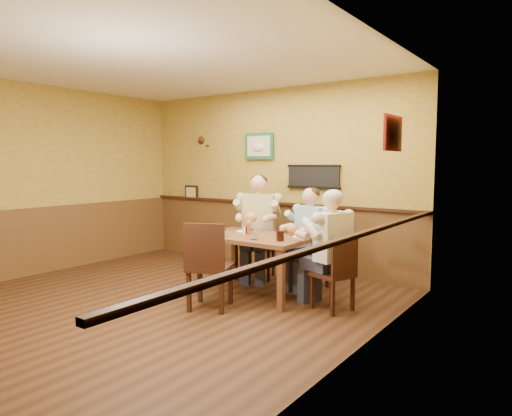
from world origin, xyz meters
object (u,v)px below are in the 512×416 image
(diner_tan_shirt, at_px, (259,232))
(cola_tumbler, at_px, (280,236))
(pepper_shaker, at_px, (247,230))
(hot_sauce_bottle, at_px, (249,228))
(diner_blue_polo, at_px, (311,243))
(diner_white_elder, at_px, (333,257))
(chair_right_end, at_px, (333,273))
(water_glass_mid, at_px, (254,234))
(water_glass_left, at_px, (224,233))
(chair_back_right, at_px, (311,256))
(chair_back_left, at_px, (259,246))
(chair_near_side, at_px, (210,265))
(dining_table, at_px, (255,242))
(salt_shaker, at_px, (244,231))

(diner_tan_shirt, height_order, cola_tumbler, diner_tan_shirt)
(diner_tan_shirt, distance_m, pepper_shaker, 0.70)
(diner_tan_shirt, relative_size, hot_sauce_bottle, 8.01)
(diner_blue_polo, distance_m, diner_white_elder, 0.95)
(diner_blue_polo, height_order, diner_white_elder, diner_white_elder)
(chair_right_end, distance_m, water_glass_mid, 1.02)
(water_glass_left, xyz_separation_m, water_glass_mid, (0.40, 0.08, 0.01))
(hot_sauce_bottle, bearing_deg, chair_right_end, 0.11)
(diner_blue_polo, distance_m, water_glass_left, 1.22)
(chair_back_right, relative_size, chair_right_end, 0.98)
(chair_back_left, xyz_separation_m, chair_near_side, (0.35, -1.44, 0.03))
(dining_table, height_order, chair_back_right, chair_back_right)
(water_glass_left, relative_size, cola_tumbler, 0.88)
(dining_table, distance_m, chair_back_right, 0.84)
(chair_back_left, bearing_deg, diner_white_elder, -47.23)
(diner_white_elder, relative_size, water_glass_left, 11.56)
(cola_tumbler, bearing_deg, water_glass_mid, -166.40)
(dining_table, bearing_deg, water_glass_mid, -56.43)
(dining_table, relative_size, chair_right_end, 1.64)
(chair_right_end, height_order, cola_tumbler, cola_tumbler)
(diner_blue_polo, bearing_deg, water_glass_mid, -96.82)
(chair_back_left, relative_size, water_glass_mid, 7.02)
(chair_near_side, xyz_separation_m, hot_sauce_bottle, (-0.02, 0.76, 0.33))
(diner_white_elder, height_order, pepper_shaker, diner_white_elder)
(chair_back_right, bearing_deg, chair_right_end, -37.61)
(chair_near_side, relative_size, pepper_shaker, 10.81)
(water_glass_left, bearing_deg, chair_right_end, 13.91)
(chair_back_left, relative_size, water_glass_left, 8.84)
(chair_near_side, relative_size, water_glass_left, 9.49)
(cola_tumbler, xyz_separation_m, hot_sauce_bottle, (-0.58, 0.17, 0.02))
(chair_right_end, height_order, pepper_shaker, chair_right_end)
(salt_shaker, bearing_deg, diner_white_elder, 1.22)
(water_glass_left, distance_m, hot_sauce_bottle, 0.35)
(dining_table, distance_m, diner_white_elder, 1.08)
(cola_tumbler, distance_m, pepper_shaker, 0.69)
(chair_right_end, distance_m, pepper_shaker, 1.30)
(chair_back_right, distance_m, chair_right_end, 0.95)
(water_glass_left, distance_m, pepper_shaker, 0.38)
(diner_blue_polo, relative_size, cola_tumbler, 10.00)
(chair_back_left, height_order, pepper_shaker, chair_back_left)
(chair_back_left, distance_m, chair_back_right, 0.85)
(cola_tumbler, bearing_deg, water_glass_left, -167.73)
(chair_near_side, relative_size, diner_tan_shirt, 0.75)
(diner_blue_polo, height_order, pepper_shaker, diner_blue_polo)
(salt_shaker, bearing_deg, diner_tan_shirt, 111.33)
(water_glass_left, relative_size, water_glass_mid, 0.79)
(dining_table, bearing_deg, chair_near_side, -95.96)
(water_glass_left, distance_m, water_glass_mid, 0.41)
(water_glass_mid, xyz_separation_m, hot_sauce_bottle, (-0.26, 0.24, 0.02))
(chair_near_side, bearing_deg, pepper_shaker, -107.21)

